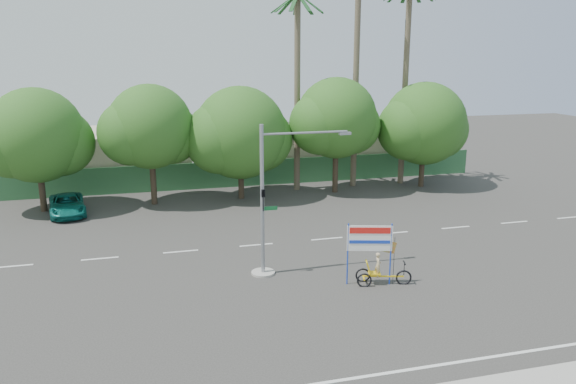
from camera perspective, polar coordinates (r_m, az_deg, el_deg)
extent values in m
plane|color=#33302D|center=(23.65, 5.63, -11.24)|extent=(120.00, 120.00, 0.00)
cube|color=#336B3D|center=(43.14, -4.30, 1.90)|extent=(38.00, 0.08, 2.00)
cube|color=beige|center=(46.74, -17.53, 3.48)|extent=(12.00, 8.00, 4.00)
cube|color=beige|center=(49.26, 3.91, 4.39)|extent=(14.00, 8.00, 3.60)
cylinder|color=#473828|center=(39.39, -23.76, 0.68)|extent=(0.40, 0.40, 3.52)
sphere|color=#2F5E1B|center=(38.84, -24.22, 5.28)|extent=(6.00, 6.00, 6.00)
sphere|color=#2F5E1B|center=(39.01, -22.11, 4.68)|extent=(4.32, 4.32, 4.32)
sphere|color=#2F5E1B|center=(38.88, -26.19, 4.60)|extent=(4.56, 4.56, 4.56)
cylinder|color=#473828|center=(38.86, -13.55, 1.49)|extent=(0.40, 0.40, 3.74)
sphere|color=#2F5E1B|center=(38.28, -13.84, 6.46)|extent=(5.60, 5.60, 5.60)
sphere|color=#2F5E1B|center=(38.70, -11.93, 5.76)|extent=(4.03, 4.03, 4.03)
sphere|color=#2F5E1B|center=(38.08, -15.70, 5.79)|extent=(4.26, 4.26, 4.26)
cylinder|color=#473828|center=(39.46, -4.80, 1.70)|extent=(0.40, 0.40, 3.30)
sphere|color=#2F5E1B|center=(38.93, -4.89, 6.02)|extent=(6.40, 6.40, 6.40)
sphere|color=#2F5E1B|center=(39.57, -2.89, 5.42)|extent=(4.61, 4.61, 4.61)
sphere|color=#2F5E1B|center=(38.51, -6.93, 5.43)|extent=(4.86, 4.86, 4.86)
cylinder|color=#473828|center=(41.16, 4.84, 2.63)|extent=(0.40, 0.40, 3.87)
sphere|color=#2F5E1B|center=(40.61, 4.94, 7.50)|extent=(5.80, 5.80, 5.80)
sphere|color=#2F5E1B|center=(41.42, 6.49, 6.73)|extent=(4.18, 4.18, 4.18)
sphere|color=#2F5E1B|center=(40.00, 3.28, 6.92)|extent=(4.41, 4.41, 4.41)
cylinder|color=#473828|center=(44.02, 13.46, 2.75)|extent=(0.40, 0.40, 3.43)
sphere|color=#2F5E1B|center=(43.54, 13.69, 6.78)|extent=(6.20, 6.20, 6.20)
sphere|color=#2F5E1B|center=(44.54, 15.06, 6.14)|extent=(4.46, 4.46, 4.46)
sphere|color=#2F5E1B|center=(42.71, 12.17, 6.30)|extent=(4.71, 4.71, 4.71)
cylinder|color=#70604C|center=(42.49, 6.93, 11.86)|extent=(0.44, 0.44, 17.00)
cylinder|color=#70604C|center=(44.16, 11.80, 10.45)|extent=(0.44, 0.44, 15.00)
cylinder|color=#70604C|center=(41.13, 0.94, 9.79)|extent=(0.44, 0.44, 14.00)
cube|color=#1C4C21|center=(41.41, 2.30, 18.60)|extent=(1.91, 0.28, 1.36)
cube|color=#1C4C21|center=(41.92, 1.74, 18.55)|extent=(1.65, 1.44, 1.36)
cube|color=#1C4C21|center=(42.07, 0.84, 18.53)|extent=(0.61, 1.93, 1.36)
cube|color=#1C4C21|center=(41.80, 0.00, 18.56)|extent=(1.20, 1.80, 1.36)
cube|color=#1C4C21|center=(41.22, -0.40, 18.63)|extent=(1.89, 0.92, 1.36)
cube|color=#1C4C21|center=(40.60, -0.16, 18.70)|extent=(1.89, 0.92, 1.36)
cube|color=#1C4C21|center=(40.23, 0.63, 18.74)|extent=(1.20, 1.80, 1.36)
cube|color=#1C4C21|center=(40.30, 1.59, 18.73)|extent=(0.61, 1.93, 1.36)
cube|color=#1C4C21|center=(40.76, 2.25, 18.67)|extent=(1.65, 1.44, 1.36)
cylinder|color=gray|center=(26.49, -2.55, -8.19)|extent=(1.10, 1.10, 0.10)
cylinder|color=gray|center=(25.39, -2.63, -0.96)|extent=(0.18, 0.18, 7.00)
cylinder|color=gray|center=(25.26, 1.75, 6.03)|extent=(4.00, 0.10, 0.10)
cube|color=gray|center=(25.88, 5.81, 5.94)|extent=(0.55, 0.20, 0.12)
imported|color=black|center=(25.15, -2.53, -0.87)|extent=(0.16, 0.20, 1.00)
cube|color=#14662D|center=(25.55, -1.86, -1.67)|extent=(0.70, 0.04, 0.18)
torus|color=black|center=(25.76, 11.67, -8.52)|extent=(0.71, 0.27, 0.71)
torus|color=black|center=(25.76, 7.60, -8.39)|extent=(0.66, 0.25, 0.66)
torus|color=black|center=(25.22, 7.76, -8.90)|extent=(0.66, 0.25, 0.66)
cube|color=yellow|center=(25.58, 9.69, -8.43)|extent=(1.73, 0.54, 0.06)
cube|color=yellow|center=(25.48, 7.68, -8.59)|extent=(0.23, 0.62, 0.05)
cube|color=yellow|center=(25.47, 8.76, -8.14)|extent=(0.62, 0.57, 0.06)
cube|color=yellow|center=(25.32, 8.15, -7.54)|extent=(0.35, 0.49, 0.57)
cylinder|color=black|center=(25.60, 11.72, -7.65)|extent=(0.04, 0.04, 0.58)
cube|color=black|center=(25.50, 11.75, -7.06)|extent=(0.17, 0.47, 0.04)
imported|color=#CCB284|center=(25.34, 9.15, -7.30)|extent=(0.37, 0.47, 1.13)
cylinder|color=blue|center=(25.00, 6.08, -6.28)|extent=(0.07, 0.07, 2.83)
cylinder|color=blue|center=(25.25, 10.38, -6.24)|extent=(0.07, 0.07, 2.83)
cube|color=white|center=(24.86, 8.30, -4.68)|extent=(1.93, 0.59, 1.15)
cube|color=red|center=(24.71, 8.34, -3.90)|extent=(1.72, 0.50, 0.27)
cube|color=blue|center=(24.88, 8.30, -5.05)|extent=(1.72, 0.50, 0.15)
cylinder|color=black|center=(25.38, 10.70, -6.90)|extent=(0.03, 0.03, 2.20)
cube|color=red|center=(25.09, 9.94, -5.46)|extent=(0.90, 0.27, 0.69)
imported|color=#0F695F|center=(38.27, -21.52, -1.22)|extent=(2.72, 4.79, 1.26)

